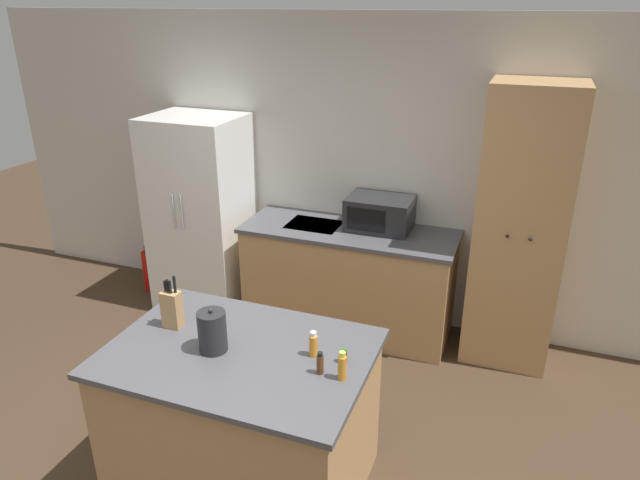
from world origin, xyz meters
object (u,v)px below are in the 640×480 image
knife_block (172,308)px  kettle (212,331)px  microwave (380,213)px  spice_bottle_amber_oil (344,356)px  fire_extinguisher (150,270)px  spice_bottle_short_red (342,367)px  spice_bottle_green_herb (313,344)px  spice_bottle_tall_dark (320,364)px  pantry_cabinet (520,230)px  refrigerator (201,214)px

knife_block → kettle: knife_block is taller
microwave → spice_bottle_amber_oil: microwave is taller
kettle → fire_extinguisher: 2.82m
knife_block → spice_bottle_short_red: 1.08m
spice_bottle_green_herb → kettle: bearing=-165.0°
spice_bottle_tall_dark → fire_extinguisher: spice_bottle_tall_dark is taller
spice_bottle_short_red → pantry_cabinet: bearing=69.6°
fire_extinguisher → pantry_cabinet: bearing=1.2°
microwave → fire_extinguisher: size_ratio=1.11×
refrigerator → pantry_cabinet: size_ratio=0.81×
pantry_cabinet → knife_block: bearing=-134.3°
refrigerator → knife_block: bearing=-63.0°
knife_block → spice_bottle_tall_dark: knife_block is taller
refrigerator → fire_extinguisher: bearing=179.9°
microwave → knife_block: 2.04m
microwave → spice_bottle_green_herb: size_ratio=3.60×
refrigerator → spice_bottle_short_red: 2.75m
pantry_cabinet → spice_bottle_short_red: pantry_cabinet is taller
spice_bottle_short_red → fire_extinguisher: spice_bottle_short_red is taller
pantry_cabinet → spice_bottle_amber_oil: (-0.77, -1.84, -0.12)m
pantry_cabinet → microwave: 1.10m
refrigerator → microwave: (1.62, 0.13, 0.17)m
pantry_cabinet → microwave: pantry_cabinet is taller
kettle → spice_bottle_amber_oil: bearing=11.3°
spice_bottle_amber_oil → spice_bottle_tall_dark: bearing=-121.4°
refrigerator → spice_bottle_short_red: bearing=-43.9°
refrigerator → fire_extinguisher: 0.94m
pantry_cabinet → microwave: (-1.09, 0.05, -0.03)m
spice_bottle_tall_dark → spice_bottle_short_red: 0.12m
refrigerator → spice_bottle_green_herb: (1.77, -1.77, 0.11)m
refrigerator → pantry_cabinet: pantry_cabinet is taller
microwave → spice_bottle_short_red: size_ratio=3.28×
spice_bottle_green_herb → kettle: 0.55m
knife_block → spice_bottle_amber_oil: size_ratio=3.96×
knife_block → kettle: 0.36m
spice_bottle_amber_oil → spice_bottle_green_herb: size_ratio=0.57×
refrigerator → spice_bottle_amber_oil: bearing=-42.3°
pantry_cabinet → knife_block: (-1.81, -1.85, -0.04)m
pantry_cabinet → spice_bottle_green_herb: (-0.94, -1.84, -0.09)m
spice_bottle_short_red → kettle: 0.73m
microwave → spice_bottle_short_red: (0.36, -2.04, -0.06)m
refrigerator → pantry_cabinet: (2.72, 0.07, 0.20)m
knife_block → spice_bottle_amber_oil: 1.04m
microwave → refrigerator: bearing=-175.5°
refrigerator → kettle: 2.28m
spice_bottle_short_red → kettle: size_ratio=0.63×
knife_block → spice_bottle_tall_dark: (0.95, -0.12, -0.06)m
fire_extinguisher → spice_bottle_amber_oil: bearing=-34.3°
microwave → spice_bottle_short_red: microwave is taller
kettle → spice_bottle_short_red: bearing=-0.0°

